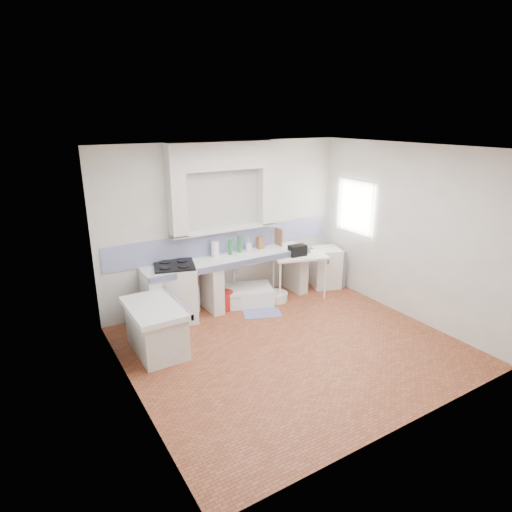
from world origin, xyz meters
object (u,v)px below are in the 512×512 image
stove (176,293)px  side_table (299,276)px  sink (240,296)px  fridge (326,267)px

stove → side_table: bearing=9.6°
sink → side_table: 1.16m
sink → fridge: (1.83, -0.14, 0.25)m
side_table → sink: bearing=-176.1°
stove → sink: (1.18, -0.00, -0.32)m
sink → side_table: size_ratio=1.18×
stove → sink: bearing=16.1°
sink → stove: bearing=-159.6°
fridge → sink: bearing=-165.1°
side_table → fridge: size_ratio=1.24×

